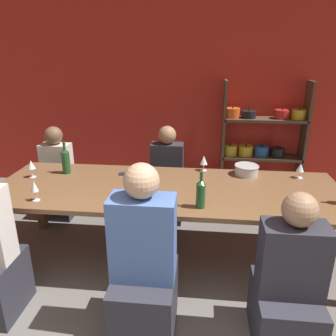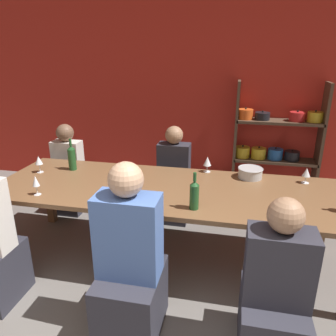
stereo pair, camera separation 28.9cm
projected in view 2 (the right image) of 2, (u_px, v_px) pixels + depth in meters
The scene contains 16 objects.
wall_back_red at pixel (199, 95), 4.49m from camera, with size 8.80×0.06×2.70m.
shelf_unit at pixel (274, 151), 4.34m from camera, with size 1.10×0.30×1.57m.
dining_table at pixel (166, 194), 2.98m from camera, with size 3.13×1.08×0.76m.
mixing_bowl at pixel (250, 172), 3.16m from camera, with size 0.24×0.24×0.10m.
wine_bottle_dark at pixel (194, 194), 2.52m from camera, with size 0.07×0.07×0.30m.
wine_bottle_amber at pixel (72, 157), 3.35m from camera, with size 0.08×0.08×0.33m.
wine_glass_red_a at pixel (39, 161), 3.28m from camera, with size 0.07×0.07×0.17m.
wine_glass_white_a at pixel (132, 194), 2.56m from camera, with size 0.06×0.06×0.16m.
wine_glass_empty_a at pixel (306, 173), 3.02m from camera, with size 0.07×0.07×0.15m.
wine_glass_white_b at pixel (207, 162), 3.29m from camera, with size 0.08×0.08×0.16m.
wine_glass_empty_c at pixel (36, 182), 2.76m from camera, with size 0.06×0.06×0.17m.
cell_phone at pixel (129, 172), 3.30m from camera, with size 0.16×0.08×0.01m.
person_far_a at pixel (174, 185), 3.89m from camera, with size 0.37×0.46×1.13m.
person_near_b at pixel (130, 274), 2.26m from camera, with size 0.42×0.53×1.29m.
person_far_b at pixel (70, 179), 4.09m from camera, with size 0.35×0.43×1.11m.
person_near_c at pixel (274, 300), 2.11m from camera, with size 0.42×0.52×1.13m.
Camera 2 is at (0.52, -0.73, 1.93)m, focal length 35.00 mm.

